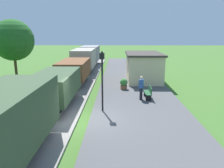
% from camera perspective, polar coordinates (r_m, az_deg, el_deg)
% --- Properties ---
extents(ground_plane, '(160.00, 160.00, 0.00)m').
position_cam_1_polar(ground_plane, '(12.61, -6.77, -10.01)').
color(ground_plane, '#3D6628').
extents(platform_slab, '(6.00, 60.00, 0.25)m').
position_cam_1_polar(platform_slab, '(12.53, 8.08, -9.59)').
color(platform_slab, '#4C4C4F').
rests_on(platform_slab, ground).
extents(track_ballast, '(3.80, 60.00, 0.12)m').
position_cam_1_polar(track_ballast, '(13.13, -17.34, -9.30)').
color(track_ballast, gray).
rests_on(track_ballast, ground).
extents(rail_near, '(0.07, 60.00, 0.14)m').
position_cam_1_polar(rail_near, '(12.87, -14.31, -8.93)').
color(rail_near, slate).
rests_on(rail_near, track_ballast).
extents(rail_far, '(0.07, 60.00, 0.14)m').
position_cam_1_polar(rail_far, '(13.33, -20.35, -8.59)').
color(rail_far, slate).
rests_on(rail_far, track_ballast).
extents(freight_train, '(2.50, 32.60, 2.72)m').
position_cam_1_polar(freight_train, '(21.68, -9.72, 4.06)').
color(freight_train, '#384C33').
rests_on(freight_train, rail_near).
extents(station_hut, '(3.50, 5.80, 2.78)m').
position_cam_1_polar(station_hut, '(22.34, 8.18, 4.56)').
color(station_hut, beige).
rests_on(station_hut, platform_slab).
extents(bench_near_hut, '(0.42, 1.50, 0.91)m').
position_cam_1_polar(bench_near_hut, '(16.21, 9.49, -2.12)').
color(bench_near_hut, '#1E4C2D').
rests_on(bench_near_hut, platform_slab).
extents(person_waiting, '(0.39, 0.45, 1.71)m').
position_cam_1_polar(person_waiting, '(15.76, 7.64, -0.75)').
color(person_waiting, black).
rests_on(person_waiting, platform_slab).
extents(potted_planter, '(0.64, 0.64, 0.92)m').
position_cam_1_polar(potted_planter, '(18.65, 3.09, 0.07)').
color(potted_planter, brown).
rests_on(potted_planter, platform_slab).
extents(lamp_post_near, '(0.28, 0.28, 3.70)m').
position_cam_1_polar(lamp_post_near, '(12.99, -2.58, 3.66)').
color(lamp_post_near, black).
rests_on(lamp_post_near, platform_slab).
extents(tree_trackside_far, '(4.29, 4.29, 6.37)m').
position_cam_1_polar(tree_trackside_far, '(25.42, -24.42, 10.37)').
color(tree_trackside_far, '#4C3823').
rests_on(tree_trackside_far, ground).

